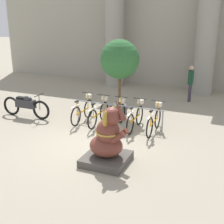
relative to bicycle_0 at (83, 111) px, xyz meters
The scene contains 14 objects.
ground_plane 2.24m from the bicycle_0, 57.15° to the right, with size 60.00×60.00×0.00m, color #9E937F.
building_facade 7.33m from the bicycle_0, 79.96° to the left, with size 20.00×0.20×6.00m.
column_left 6.26m from the bicycle_0, 101.02° to the left, with size 1.21×1.21×5.16m.
column_right 7.09m from the bicycle_0, 58.60° to the left, with size 1.21×1.21×5.16m.
bike_rack 1.38m from the bicycle_0, ahead, with size 3.33×0.05×0.77m.
bicycle_0 is the anchor object (origin of this frame).
bicycle_1 0.68m from the bicycle_0, ahead, with size 0.48×1.70×1.00m.
bicycle_2 1.36m from the bicycle_0, ahead, with size 0.48×1.70×1.00m.
bicycle_3 2.04m from the bicycle_0, ahead, with size 0.48×1.70×1.00m.
bicycle_4 2.73m from the bicycle_0, ahead, with size 0.48×1.70×1.00m.
elephant_statue 3.46m from the bicycle_0, 50.86° to the right, with size 1.17×1.17×1.86m.
motorcycle 2.26m from the bicycle_0, 168.61° to the right, with size 2.13×0.55×0.97m.
person_pedestrian 5.31m from the bicycle_0, 52.93° to the left, with size 0.22×0.47×1.63m.
potted_tree 2.35m from the bicycle_0, 57.06° to the left, with size 1.50×1.50×2.91m.
Camera 1 is at (4.07, -7.79, 3.97)m, focal length 50.00 mm.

